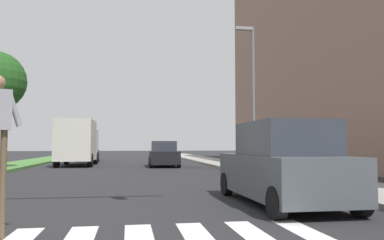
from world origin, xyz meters
TOP-DOWN VIEW (x-y plane):
  - ground_plane at (0.00, 30.00)m, footprint 140.00×140.00m
  - median_strip at (-6.82, 28.00)m, footprint 2.89×64.00m
  - sidewalk_right at (7.64, 28.00)m, footprint 3.00×64.00m
  - street_lamp_right at (7.05, 20.86)m, footprint 1.02×0.24m
  - suv_crossing at (4.37, 10.35)m, footprint 2.00×4.62m
  - sedan_midblock at (3.01, 27.28)m, footprint 2.00×4.14m
  - sedan_distant at (-2.81, 36.71)m, footprint 2.23×4.51m
  - truck_box_delivery at (-2.76, 29.32)m, footprint 2.40×6.20m

SIDE VIEW (x-z plane):
  - ground_plane at x=0.00m, z-range 0.00..0.00m
  - median_strip at x=-6.82m, z-range 0.00..0.15m
  - sidewalk_right at x=7.64m, z-range 0.00..0.15m
  - sedan_midblock at x=3.01m, z-range -0.06..1.62m
  - sedan_distant at x=-2.81m, z-range -0.07..1.69m
  - suv_crossing at x=4.37m, z-range -0.05..1.92m
  - truck_box_delivery at x=-2.76m, z-range 0.08..3.18m
  - street_lamp_right at x=7.05m, z-range 0.84..8.34m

